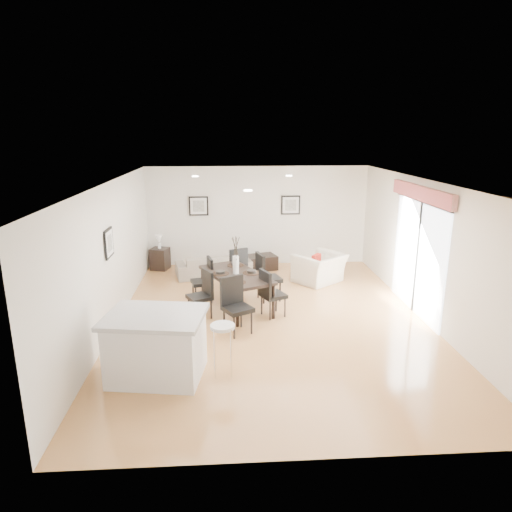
{
  "coord_description": "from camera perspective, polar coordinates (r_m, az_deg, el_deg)",
  "views": [
    {
      "loc": [
        -0.85,
        -8.31,
        3.57
      ],
      "look_at": [
        -0.28,
        0.4,
        1.2
      ],
      "focal_mm": 32.0,
      "sensor_mm": 36.0,
      "label": 1
    }
  ],
  "objects": [
    {
      "name": "ground",
      "position": [
        9.08,
        1.95,
        -7.95
      ],
      "size": [
        8.0,
        8.0,
        0.0
      ],
      "primitive_type": "plane",
      "color": "tan",
      "rests_on": "ground"
    },
    {
      "name": "wall_back",
      "position": [
        12.54,
        0.21,
        5.01
      ],
      "size": [
        6.0,
        0.04,
        2.7
      ],
      "primitive_type": "cube",
      "color": "white",
      "rests_on": "ground"
    },
    {
      "name": "wall_front",
      "position": [
        4.92,
        6.74,
        -11.75
      ],
      "size": [
        6.0,
        0.04,
        2.7
      ],
      "primitive_type": "cube",
      "color": "white",
      "rests_on": "ground"
    },
    {
      "name": "wall_left",
      "position": [
        8.87,
        -17.65,
        -0.03
      ],
      "size": [
        0.04,
        8.0,
        2.7
      ],
      "primitive_type": "cube",
      "color": "white",
      "rests_on": "ground"
    },
    {
      "name": "wall_right",
      "position": [
        9.42,
        20.5,
        0.59
      ],
      "size": [
        0.04,
        8.0,
        2.7
      ],
      "primitive_type": "cube",
      "color": "white",
      "rests_on": "ground"
    },
    {
      "name": "ceiling",
      "position": [
        8.4,
        2.12,
        9.24
      ],
      "size": [
        6.0,
        8.0,
        0.02
      ],
      "primitive_type": "cube",
      "color": "white",
      "rests_on": "wall_back"
    },
    {
      "name": "sofa",
      "position": [
        11.74,
        -5.31,
        -1.15
      ],
      "size": [
        2.01,
        1.13,
        0.55
      ],
      "primitive_type": "imported",
      "rotation": [
        0.0,
        0.0,
        3.36
      ],
      "color": "gray",
      "rests_on": "ground"
    },
    {
      "name": "armchair",
      "position": [
        11.27,
        7.92,
        -1.51
      ],
      "size": [
        1.46,
        1.43,
        0.71
      ],
      "primitive_type": "imported",
      "rotation": [
        0.0,
        0.0,
        3.81
      ],
      "color": "silver",
      "rests_on": "ground"
    },
    {
      "name": "dining_table",
      "position": [
        9.42,
        -2.52,
        -2.64
      ],
      "size": [
        1.6,
        2.04,
        0.76
      ],
      "rotation": [
        0.0,
        0.0,
        0.44
      ],
      "color": "black",
      "rests_on": "ground"
    },
    {
      "name": "dining_chair_wnear",
      "position": [
        9.09,
        -6.62,
        -4.43
      ],
      "size": [
        0.58,
        0.58,
        0.96
      ],
      "rotation": [
        0.0,
        0.0,
        -1.09
      ],
      "color": "black",
      "rests_on": "ground"
    },
    {
      "name": "dining_chair_wfar",
      "position": [
        9.93,
        -6.33,
        -2.66
      ],
      "size": [
        0.52,
        0.52,
        0.97
      ],
      "rotation": [
        0.0,
        0.0,
        -1.33
      ],
      "color": "black",
      "rests_on": "ground"
    },
    {
      "name": "dining_chair_enear",
      "position": [
        9.04,
        1.73,
        -4.38
      ],
      "size": [
        0.58,
        0.58,
        0.97
      ],
      "rotation": [
        0.0,
        0.0,
        2.0
      ],
      "color": "black",
      "rests_on": "ground"
    },
    {
      "name": "dining_chair_efar",
      "position": [
        9.9,
        1.15,
        -2.3
      ],
      "size": [
        0.59,
        0.59,
        1.06
      ],
      "rotation": [
        0.0,
        0.0,
        1.84
      ],
      "color": "black",
      "rests_on": "ground"
    },
    {
      "name": "dining_chair_head",
      "position": [
        8.38,
        -2.64,
        -5.7
      ],
      "size": [
        0.64,
        0.64,
        1.04
      ],
      "rotation": [
        0.0,
        0.0,
        0.51
      ],
      "color": "black",
      "rests_on": "ground"
    },
    {
      "name": "dining_chair_foot",
      "position": [
        10.55,
        -2.45,
        -1.33
      ],
      "size": [
        0.61,
        0.61,
        1.02
      ],
      "rotation": [
        0.0,
        0.0,
        3.58
      ],
      "color": "black",
      "rests_on": "ground"
    },
    {
      "name": "vase",
      "position": [
        9.31,
        -2.55,
        -0.31
      ],
      "size": [
        1.01,
        1.54,
        0.78
      ],
      "color": "white",
      "rests_on": "dining_table"
    },
    {
      "name": "coffee_table",
      "position": [
        12.24,
        0.26,
        -0.82
      ],
      "size": [
        1.08,
        0.82,
        0.38
      ],
      "primitive_type": "cube",
      "rotation": [
        0.0,
        0.0,
        0.3
      ],
      "color": "black",
      "rests_on": "ground"
    },
    {
      "name": "side_table",
      "position": [
        12.5,
        -11.9,
        -0.34
      ],
      "size": [
        0.54,
        0.54,
        0.58
      ],
      "primitive_type": "cube",
      "rotation": [
        0.0,
        0.0,
        -0.28
      ],
      "color": "black",
      "rests_on": "ground"
    },
    {
      "name": "table_lamp",
      "position": [
        12.37,
        -12.03,
        2.01
      ],
      "size": [
        0.19,
        0.19,
        0.37
      ],
      "color": "white",
      "rests_on": "side_table"
    },
    {
      "name": "cushion",
      "position": [
        11.09,
        7.55,
        -0.62
      ],
      "size": [
        0.28,
        0.32,
        0.32
      ],
      "primitive_type": "cube",
      "rotation": [
        0.0,
        0.0,
        4.06
      ],
      "color": "maroon",
      "rests_on": "armchair"
    },
    {
      "name": "kitchen_island",
      "position": [
        7.08,
        -12.34,
        -10.84
      ],
      "size": [
        1.58,
        1.3,
        1.0
      ],
      "rotation": [
        0.0,
        0.0,
        -0.15
      ],
      "color": "white",
      "rests_on": "ground"
    },
    {
      "name": "bar_stool",
      "position": [
        6.91,
        -4.19,
        -9.44
      ],
      "size": [
        0.37,
        0.37,
        0.81
      ],
      "color": "white",
      "rests_on": "ground"
    },
    {
      "name": "framed_print_back_left",
      "position": [
        12.45,
        -7.19,
        6.22
      ],
      "size": [
        0.52,
        0.04,
        0.52
      ],
      "color": "black",
      "rests_on": "wall_back"
    },
    {
      "name": "framed_print_back_right",
      "position": [
        12.55,
        4.35,
        6.37
      ],
      "size": [
        0.52,
        0.04,
        0.52
      ],
      "color": "black",
      "rests_on": "wall_back"
    },
    {
      "name": "framed_print_left_wall",
      "position": [
        8.6,
        -17.92,
        1.55
      ],
      "size": [
        0.04,
        0.52,
        0.52
      ],
      "rotation": [
        0.0,
        0.0,
        1.57
      ],
      "color": "black",
      "rests_on": "wall_left"
    },
    {
      "name": "sliding_door",
      "position": [
        9.6,
        19.72,
        2.86
      ],
      "size": [
        0.12,
        2.7,
        2.57
      ],
      "color": "white",
      "rests_on": "wall_right"
    }
  ]
}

